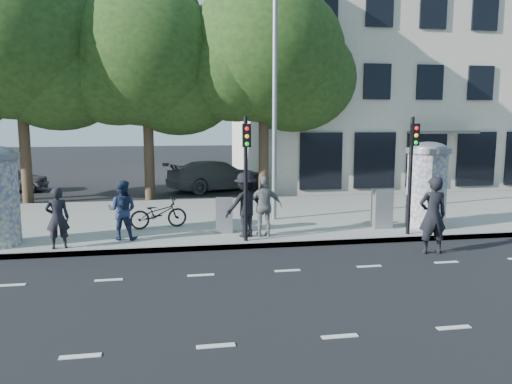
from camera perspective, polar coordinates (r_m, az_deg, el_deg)
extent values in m
plane|color=black|center=(10.41, 5.46, -11.19)|extent=(120.00, 120.00, 0.00)
cube|color=gray|center=(17.49, -1.04, -2.93)|extent=(40.00, 8.00, 0.15)
cube|color=slate|center=(13.70, 1.52, -6.07)|extent=(40.00, 0.10, 0.16)
cube|color=silver|center=(8.46, 9.55, -15.97)|extent=(32.00, 0.12, 0.01)
cube|color=silver|center=(11.69, 3.63, -8.96)|extent=(32.00, 0.12, 0.01)
cylinder|color=beige|center=(16.33, 18.90, 0.19)|extent=(1.20, 1.20, 2.30)
cylinder|color=slate|center=(16.21, 19.10, 4.50)|extent=(1.36, 1.36, 0.16)
ellipsoid|color=slate|center=(16.21, 19.11, 4.78)|extent=(1.10, 1.10, 0.38)
cylinder|color=black|center=(13.56, -1.19, 1.42)|extent=(0.11, 0.11, 3.40)
cube|color=black|center=(13.29, -1.08, 6.47)|extent=(0.22, 0.14, 0.62)
cylinder|color=black|center=(15.05, 17.20, 1.73)|extent=(0.11, 0.11, 3.40)
cube|color=black|center=(14.81, 17.72, 6.27)|extent=(0.22, 0.14, 0.62)
cylinder|color=slate|center=(16.54, 2.15, 10.62)|extent=(0.16, 0.16, 8.00)
cylinder|color=#38281C|center=(22.76, -24.90, 4.70)|extent=(0.44, 0.44, 4.73)
ellipsoid|color=black|center=(22.93, -25.54, 15.09)|extent=(7.20, 7.20, 6.12)
cylinder|color=#38281C|center=(22.21, -12.15, 4.80)|extent=(0.44, 0.44, 4.41)
ellipsoid|color=black|center=(22.33, -12.46, 14.77)|extent=(6.80, 6.80, 5.78)
cylinder|color=#38281C|center=(22.18, 0.87, 5.21)|extent=(0.44, 0.44, 4.59)
ellipsoid|color=black|center=(22.34, 0.90, 15.59)|extent=(7.00, 7.00, 5.95)
cube|color=#B7AF9A|center=(32.99, 16.88, 12.29)|extent=(20.00, 15.00, 12.00)
cube|color=black|center=(26.41, 23.84, 3.49)|extent=(18.00, 0.10, 2.60)
cube|color=#59544C|center=(25.00, 20.61, 6.42)|extent=(3.20, 0.90, 0.12)
cube|color=#194C8C|center=(22.51, 3.33, 7.55)|extent=(1.60, 0.06, 0.30)
imported|color=black|center=(13.85, -21.74, -2.78)|extent=(0.65, 0.50, 1.60)
imported|color=#1B2644|center=(14.33, -15.03, -2.00)|extent=(0.93, 0.79, 1.67)
imported|color=black|center=(14.17, -1.20, -1.46)|extent=(1.33, 0.98, 1.85)
imported|color=slate|center=(14.19, 0.96, -1.66)|extent=(1.04, 0.61, 1.74)
imported|color=black|center=(13.72, 19.54, -2.50)|extent=(0.78, 0.54, 2.03)
imported|color=black|center=(15.65, -11.08, -2.42)|extent=(0.95, 1.83, 0.92)
cube|color=gray|center=(14.81, -3.64, -2.65)|extent=(0.54, 0.42, 1.03)
cube|color=gray|center=(15.87, 14.20, -1.86)|extent=(0.59, 0.44, 1.19)
imported|color=#494A4F|center=(26.94, -26.78, 1.39)|extent=(1.59, 3.93, 1.34)
imported|color=#585C60|center=(24.84, -4.47, 1.90)|extent=(3.90, 5.48, 1.47)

